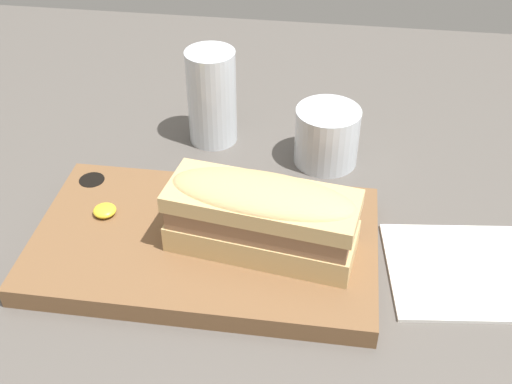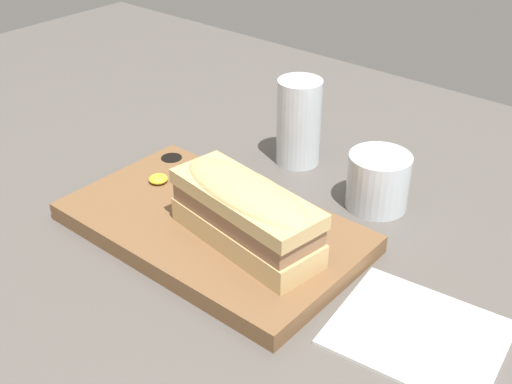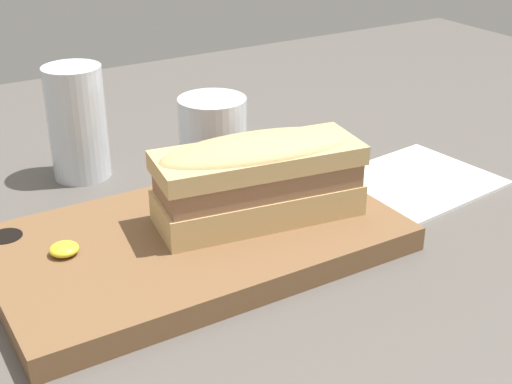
{
  "view_description": "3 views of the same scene",
  "coord_description": "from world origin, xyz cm",
  "px_view_note": "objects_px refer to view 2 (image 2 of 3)",
  "views": [
    {
      "loc": [
        12.86,
        -52.09,
        49.32
      ],
      "look_at": [
        5.79,
        -1.95,
        9.47
      ],
      "focal_mm": 45.0,
      "sensor_mm": 36.0,
      "label": 1
    },
    {
      "loc": [
        45.63,
        -48.81,
        47.38
      ],
      "look_at": [
        6.28,
        -1.97,
        9.73
      ],
      "focal_mm": 45.0,
      "sensor_mm": 36.0,
      "label": 2
    },
    {
      "loc": [
        -23.8,
        -54.36,
        35.38
      ],
      "look_at": [
        5.61,
        -5.65,
        7.7
      ],
      "focal_mm": 50.0,
      "sensor_mm": 36.0,
      "label": 3
    }
  ],
  "objects_px": {
    "serving_board": "(212,227)",
    "napkin": "(418,333)",
    "water_glass": "(299,128)",
    "wine_glass": "(378,183)",
    "sandwich": "(246,210)"
  },
  "relations": [
    {
      "from": "serving_board",
      "to": "napkin",
      "type": "relative_size",
      "value": 2.03
    },
    {
      "from": "water_glass",
      "to": "wine_glass",
      "type": "distance_m",
      "value": 0.15
    },
    {
      "from": "napkin",
      "to": "serving_board",
      "type": "bearing_deg",
      "value": -178.67
    },
    {
      "from": "wine_glass",
      "to": "water_glass",
      "type": "bearing_deg",
      "value": 168.69
    },
    {
      "from": "serving_board",
      "to": "water_glass",
      "type": "distance_m",
      "value": 0.22
    },
    {
      "from": "serving_board",
      "to": "sandwich",
      "type": "xyz_separation_m",
      "value": [
        0.06,
        -0.01,
        0.05
      ]
    },
    {
      "from": "serving_board",
      "to": "water_glass",
      "type": "relative_size",
      "value": 2.86
    },
    {
      "from": "napkin",
      "to": "sandwich",
      "type": "bearing_deg",
      "value": -175.89
    },
    {
      "from": "sandwich",
      "to": "napkin",
      "type": "bearing_deg",
      "value": 4.11
    },
    {
      "from": "serving_board",
      "to": "water_glass",
      "type": "bearing_deg",
      "value": 98.6
    },
    {
      "from": "water_glass",
      "to": "serving_board",
      "type": "bearing_deg",
      "value": -81.4
    },
    {
      "from": "water_glass",
      "to": "sandwich",
      "type": "bearing_deg",
      "value": -67.15
    },
    {
      "from": "sandwich",
      "to": "napkin",
      "type": "height_order",
      "value": "sandwich"
    },
    {
      "from": "water_glass",
      "to": "napkin",
      "type": "relative_size",
      "value": 0.71
    },
    {
      "from": "water_glass",
      "to": "wine_glass",
      "type": "bearing_deg",
      "value": -11.31
    }
  ]
}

